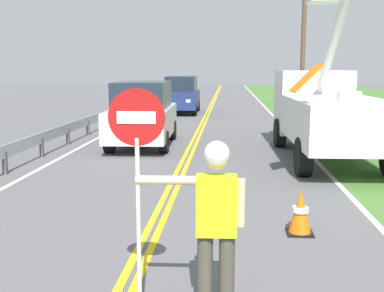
# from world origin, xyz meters

# --- Properties ---
(centerline_yellow_left) EXTENTS (0.11, 110.00, 0.01)m
(centerline_yellow_left) POSITION_xyz_m (-0.09, 20.00, 0.01)
(centerline_yellow_left) COLOR yellow
(centerline_yellow_left) RESTS_ON ground
(centerline_yellow_right) EXTENTS (0.11, 110.00, 0.01)m
(centerline_yellow_right) POSITION_xyz_m (0.09, 20.00, 0.01)
(centerline_yellow_right) COLOR yellow
(centerline_yellow_right) RESTS_ON ground
(edge_line_right) EXTENTS (0.12, 110.00, 0.01)m
(edge_line_right) POSITION_xyz_m (3.60, 20.00, 0.01)
(edge_line_right) COLOR silver
(edge_line_right) RESTS_ON ground
(edge_line_left) EXTENTS (0.12, 110.00, 0.01)m
(edge_line_left) POSITION_xyz_m (-3.60, 20.00, 0.01)
(edge_line_left) COLOR silver
(edge_line_left) RESTS_ON ground
(flagger_worker) EXTENTS (1.09, 0.25, 1.83)m
(flagger_worker) POSITION_xyz_m (1.04, 4.72, 1.05)
(flagger_worker) COLOR #474238
(flagger_worker) RESTS_ON ground
(stop_sign_paddle) EXTENTS (0.56, 0.04, 2.33)m
(stop_sign_paddle) POSITION_xyz_m (0.27, 4.69, 1.71)
(stop_sign_paddle) COLOR silver
(stop_sign_paddle) RESTS_ON ground
(utility_bucket_truck) EXTENTS (2.67, 6.86, 5.21)m
(utility_bucket_truck) POSITION_xyz_m (3.91, 13.94, 1.41)
(utility_bucket_truck) COLOR white
(utility_bucket_truck) RESTS_ON ground
(oncoming_suv_nearest) EXTENTS (2.02, 4.66, 2.10)m
(oncoming_suv_nearest) POSITION_xyz_m (-1.63, 15.55, 1.06)
(oncoming_suv_nearest) COLOR silver
(oncoming_suv_nearest) RESTS_ON ground
(oncoming_suv_second) EXTENTS (1.94, 4.62, 2.10)m
(oncoming_suv_second) POSITION_xyz_m (-1.50, 27.28, 1.06)
(oncoming_suv_second) COLOR navy
(oncoming_suv_second) RESTS_ON ground
(utility_pole_mid) EXTENTS (1.80, 0.28, 7.72)m
(utility_pole_mid) POSITION_xyz_m (5.61, 29.71, 4.04)
(utility_pole_mid) COLOR brown
(utility_pole_mid) RESTS_ON ground
(traffic_cone_lead) EXTENTS (0.40, 0.40, 0.70)m
(traffic_cone_lead) POSITION_xyz_m (2.28, 7.30, 0.34)
(traffic_cone_lead) COLOR orange
(traffic_cone_lead) RESTS_ON ground
(guardrail_left_shoulder) EXTENTS (0.10, 32.00, 0.71)m
(guardrail_left_shoulder) POSITION_xyz_m (-4.20, 16.72, 0.52)
(guardrail_left_shoulder) COLOR #9EA0A3
(guardrail_left_shoulder) RESTS_ON ground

